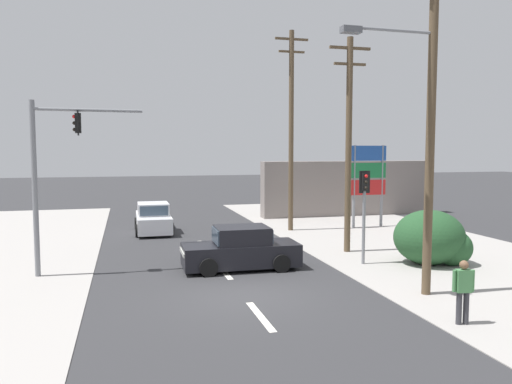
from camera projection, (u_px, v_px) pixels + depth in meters
The scene contains 16 objects.
ground_plane at pixel (243, 295), 14.95m from camera, with size 140.00×140.00×0.00m, color #303033.
lane_dash_near at pixel (260, 316), 13.02m from camera, with size 0.20×2.40×0.01m, color silver.
lane_dash_mid at pixel (224, 271), 17.84m from camera, with size 0.20×2.40×0.01m, color silver.
lane_dash_far at pixel (203, 245), 22.66m from camera, with size 0.20×2.40×0.01m, color silver.
kerb_right_verge at pixel (459, 263), 19.14m from camera, with size 10.00×44.00×0.02m, color #A39E99.
utility_pole_foreground_right at pixel (428, 103), 14.45m from camera, with size 3.78×0.32×10.67m.
utility_pole_midground_right at pixel (349, 141), 20.83m from camera, with size 1.80×0.26×8.97m.
utility_pole_background_right at pixel (291, 127), 26.42m from camera, with size 1.80×0.26×10.56m.
traffic_signal_mast at pixel (51, 165), 16.92m from camera, with size 3.69×0.44×6.00m.
pedestal_signal_right_kerb at pixel (364, 201), 18.72m from camera, with size 0.44×0.29×3.56m.
shopping_plaza_sign at pixel (368, 174), 27.77m from camera, with size 2.10×0.16×4.60m.
roadside_bush at pixel (433, 239), 18.84m from camera, with size 2.84×2.44×2.08m.
shopfront_wall_far at pixel (350, 188), 32.99m from camera, with size 12.00×1.00×3.60m, color gray.
sedan_kerbside_parked at pixel (153, 219), 26.25m from camera, with size 1.90×4.25×1.56m.
sedan_crossing_left at pixel (241, 250), 18.15m from camera, with size 4.26×1.93×1.56m.
pedestrian_at_kerb at pixel (463, 289), 12.29m from camera, with size 0.55×0.28×1.63m.
Camera 1 is at (-3.32, -14.26, 4.34)m, focal length 35.00 mm.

